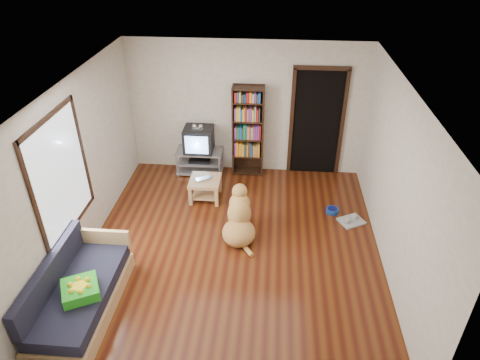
# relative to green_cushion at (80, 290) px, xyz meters

# --- Properties ---
(ground) EXTENTS (5.00, 5.00, 0.00)m
(ground) POSITION_rel_green_cushion_xyz_m (1.75, 1.51, -0.49)
(ground) COLOR #56270E
(ground) RESTS_ON ground
(ceiling) EXTENTS (5.00, 5.00, 0.00)m
(ceiling) POSITION_rel_green_cushion_xyz_m (1.75, 1.51, 2.11)
(ceiling) COLOR white
(ceiling) RESTS_ON ground
(wall_back) EXTENTS (4.50, 0.00, 4.50)m
(wall_back) POSITION_rel_green_cushion_xyz_m (1.75, 4.01, 0.81)
(wall_back) COLOR beige
(wall_back) RESTS_ON ground
(wall_front) EXTENTS (4.50, 0.00, 4.50)m
(wall_front) POSITION_rel_green_cushion_xyz_m (1.75, -0.99, 0.81)
(wall_front) COLOR beige
(wall_front) RESTS_ON ground
(wall_left) EXTENTS (0.00, 5.00, 5.00)m
(wall_left) POSITION_rel_green_cushion_xyz_m (-0.50, 1.51, 0.81)
(wall_left) COLOR beige
(wall_left) RESTS_ON ground
(wall_right) EXTENTS (0.00, 5.00, 5.00)m
(wall_right) POSITION_rel_green_cushion_xyz_m (4.00, 1.51, 0.81)
(wall_right) COLOR beige
(wall_right) RESTS_ON ground
(green_cushion) EXTENTS (0.58, 0.58, 0.14)m
(green_cushion) POSITION_rel_green_cushion_xyz_m (0.00, 0.00, 0.00)
(green_cushion) COLOR green
(green_cushion) RESTS_ON sofa
(laptop) EXTENTS (0.35, 0.32, 0.02)m
(laptop) POSITION_rel_green_cushion_xyz_m (1.10, 2.83, -0.08)
(laptop) COLOR #B7B7BB
(laptop) RESTS_ON coffee_table
(dog_bowl) EXTENTS (0.22, 0.22, 0.08)m
(dog_bowl) POSITION_rel_green_cushion_xyz_m (3.37, 2.60, -0.45)
(dog_bowl) COLOR navy
(dog_bowl) RESTS_ON ground
(grey_rag) EXTENTS (0.50, 0.47, 0.03)m
(grey_rag) POSITION_rel_green_cushion_xyz_m (3.67, 2.35, -0.48)
(grey_rag) COLOR #A7A7A7
(grey_rag) RESTS_ON ground
(window) EXTENTS (0.03, 1.46, 1.70)m
(window) POSITION_rel_green_cushion_xyz_m (-0.48, 1.01, 1.01)
(window) COLOR white
(window) RESTS_ON wall_left
(doorway) EXTENTS (1.03, 0.05, 2.19)m
(doorway) POSITION_rel_green_cushion_xyz_m (3.10, 3.99, 0.63)
(doorway) COLOR black
(doorway) RESTS_ON wall_back
(tv_stand) EXTENTS (0.90, 0.45, 0.50)m
(tv_stand) POSITION_rel_green_cushion_xyz_m (0.85, 3.76, -0.22)
(tv_stand) COLOR #99999E
(tv_stand) RESTS_ON ground
(crt_tv) EXTENTS (0.55, 0.52, 0.58)m
(crt_tv) POSITION_rel_green_cushion_xyz_m (0.85, 3.79, 0.25)
(crt_tv) COLOR black
(crt_tv) RESTS_ON tv_stand
(bookshelf) EXTENTS (0.60, 0.30, 1.80)m
(bookshelf) POSITION_rel_green_cushion_xyz_m (1.80, 3.86, 0.51)
(bookshelf) COLOR black
(bookshelf) RESTS_ON ground
(sofa) EXTENTS (0.80, 1.80, 0.80)m
(sofa) POSITION_rel_green_cushion_xyz_m (-0.12, 0.13, -0.23)
(sofa) COLOR tan
(sofa) RESTS_ON ground
(coffee_table) EXTENTS (0.55, 0.55, 0.40)m
(coffee_table) POSITION_rel_green_cushion_xyz_m (1.10, 2.86, -0.21)
(coffee_table) COLOR tan
(coffee_table) RESTS_ON ground
(dog) EXTENTS (0.56, 1.02, 0.85)m
(dog) POSITION_rel_green_cushion_xyz_m (1.81, 1.84, -0.18)
(dog) COLOR #B97E47
(dog) RESTS_ON ground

